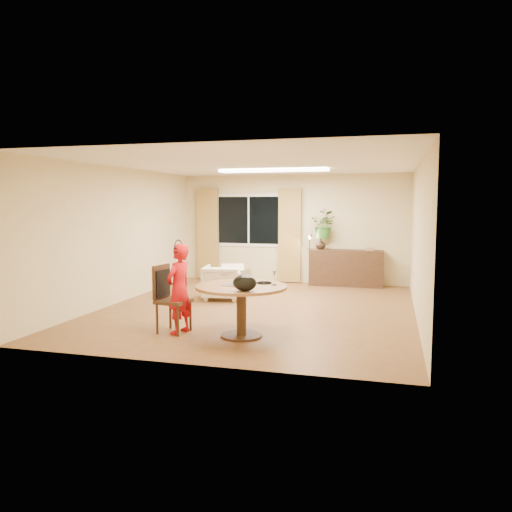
{
  "coord_description": "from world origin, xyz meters",
  "views": [
    {
      "loc": [
        2.32,
        -8.6,
        1.91
      ],
      "look_at": [
        0.02,
        -0.2,
        0.99
      ],
      "focal_mm": 35.0,
      "sensor_mm": 36.0,
      "label": 1
    }
  ],
  "objects_px": {
    "armchair": "(222,282)",
    "sideboard": "(346,268)",
    "child": "(179,289)",
    "dining_table": "(241,296)",
    "dining_chair": "(174,299)"
  },
  "relations": [
    {
      "from": "sideboard",
      "to": "child",
      "type": "bearing_deg",
      "value": -111.84
    },
    {
      "from": "dining_table",
      "to": "dining_chair",
      "type": "xyz_separation_m",
      "value": [
        -1.04,
        -0.03,
        -0.08
      ]
    },
    {
      "from": "child",
      "to": "sideboard",
      "type": "xyz_separation_m",
      "value": [
        1.98,
        4.95,
        -0.24
      ]
    },
    {
      "from": "child",
      "to": "sideboard",
      "type": "relative_size",
      "value": 0.79
    },
    {
      "from": "dining_chair",
      "to": "child",
      "type": "distance_m",
      "value": 0.19
    },
    {
      "from": "armchair",
      "to": "sideboard",
      "type": "distance_m",
      "value": 3.2
    },
    {
      "from": "dining_chair",
      "to": "child",
      "type": "relative_size",
      "value": 0.76
    },
    {
      "from": "child",
      "to": "sideboard",
      "type": "bearing_deg",
      "value": 171.71
    },
    {
      "from": "dining_table",
      "to": "sideboard",
      "type": "relative_size",
      "value": 0.78
    },
    {
      "from": "armchair",
      "to": "sideboard",
      "type": "relative_size",
      "value": 0.44
    },
    {
      "from": "armchair",
      "to": "sideboard",
      "type": "xyz_separation_m",
      "value": [
        2.24,
        2.28,
        0.08
      ]
    },
    {
      "from": "dining_table",
      "to": "armchair",
      "type": "height_order",
      "value": "dining_table"
    },
    {
      "from": "dining_chair",
      "to": "armchair",
      "type": "xyz_separation_m",
      "value": [
        -0.15,
        2.65,
        -0.16
      ]
    },
    {
      "from": "dining_chair",
      "to": "armchair",
      "type": "height_order",
      "value": "dining_chair"
    },
    {
      "from": "dining_table",
      "to": "armchair",
      "type": "bearing_deg",
      "value": 114.51
    }
  ]
}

